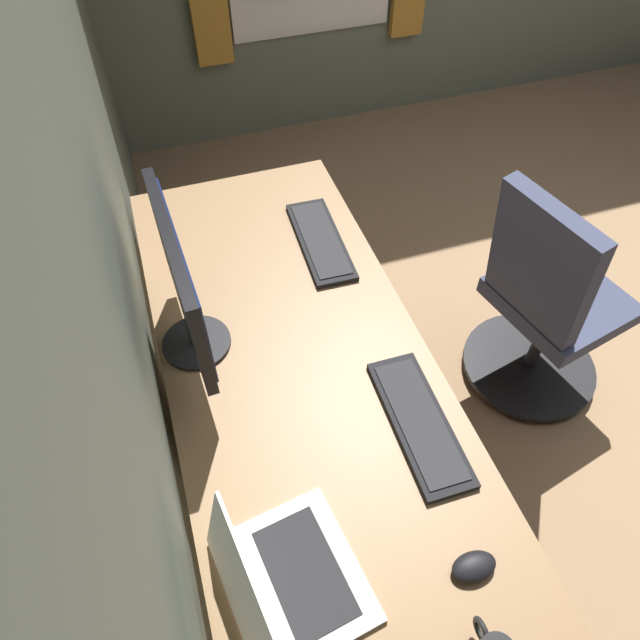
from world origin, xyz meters
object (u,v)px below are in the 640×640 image
at_px(office_chair, 545,308).
at_px(keyboard_main, 320,240).
at_px(keyboard_spare, 419,422).
at_px(laptop_leftmost, 280,579).
at_px(drawer_pedestal, 292,426).
at_px(mouse_main, 474,566).
at_px(monitor_primary, 182,285).

bearing_deg(office_chair, keyboard_main, 67.70).
bearing_deg(office_chair, keyboard_spare, 119.84).
bearing_deg(laptop_leftmost, drawer_pedestal, -17.43).
bearing_deg(mouse_main, keyboard_spare, -6.35).
relative_size(keyboard_main, keyboard_spare, 1.01).
height_order(drawer_pedestal, laptop_leftmost, laptop_leftmost).
bearing_deg(keyboard_main, monitor_primary, 122.13).
distance_m(mouse_main, office_chair, 1.17).
bearing_deg(keyboard_main, laptop_leftmost, 157.22).
distance_m(laptop_leftmost, mouse_main, 0.43).
relative_size(drawer_pedestal, monitor_primary, 1.30).
relative_size(laptop_leftmost, mouse_main, 3.47).
distance_m(keyboard_spare, office_chair, 0.91).
distance_m(keyboard_spare, mouse_main, 0.37).
bearing_deg(laptop_leftmost, keyboard_spare, -58.89).
bearing_deg(monitor_primary, laptop_leftmost, -176.05).
height_order(keyboard_spare, office_chair, office_chair).
xyz_separation_m(monitor_primary, laptop_leftmost, (-0.72, -0.05, -0.20)).
xyz_separation_m(mouse_main, office_chair, (0.80, -0.79, -0.29)).
xyz_separation_m(drawer_pedestal, monitor_primary, (0.14, 0.23, 0.63)).
height_order(laptop_leftmost, keyboard_main, laptop_leftmost).
height_order(drawer_pedestal, keyboard_main, keyboard_main).
bearing_deg(monitor_primary, keyboard_main, -57.87).
distance_m(drawer_pedestal, keyboard_main, 0.64).
relative_size(drawer_pedestal, keyboard_spare, 1.64).
relative_size(drawer_pedestal, keyboard_main, 1.63).
xyz_separation_m(laptop_leftmost, keyboard_spare, (0.27, -0.45, -0.04)).
relative_size(laptop_leftmost, keyboard_main, 0.85).
xyz_separation_m(keyboard_main, keyboard_spare, (-0.75, -0.02, 0.00)).
xyz_separation_m(drawer_pedestal, mouse_main, (-0.68, -0.23, 0.40)).
bearing_deg(monitor_primary, office_chair, -90.78).
distance_m(drawer_pedestal, keyboard_spare, 0.57).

